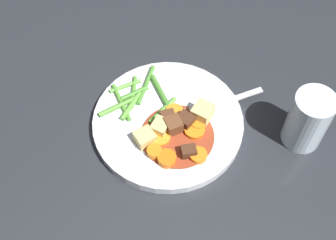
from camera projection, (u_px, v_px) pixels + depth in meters
ground_plane at (168, 126)px, 0.76m from camera, size 3.00×3.00×0.00m
dinner_plate at (168, 123)px, 0.75m from camera, size 0.25×0.25×0.02m
stew_sauce at (178, 136)px, 0.73m from camera, size 0.12×0.12×0.00m
carrot_slice_0 at (175, 113)px, 0.75m from camera, size 0.04×0.04×0.01m
carrot_slice_1 at (167, 159)px, 0.70m from camera, size 0.03×0.03×0.01m
carrot_slice_2 at (198, 155)px, 0.70m from camera, size 0.04×0.04×0.01m
carrot_slice_3 at (195, 130)px, 0.73m from camera, size 0.04×0.04×0.01m
carrot_slice_4 at (198, 123)px, 0.73m from camera, size 0.03×0.03×0.01m
carrot_slice_5 at (160, 137)px, 0.72m from camera, size 0.04×0.04×0.01m
carrot_slice_6 at (154, 152)px, 0.71m from camera, size 0.02×0.02×0.01m
potato_chunk_0 at (146, 139)px, 0.71m from camera, size 0.03×0.04×0.02m
potato_chunk_1 at (202, 113)px, 0.74m from camera, size 0.04×0.04×0.03m
potato_chunk_2 at (161, 127)px, 0.72m from camera, size 0.03×0.03×0.02m
meat_chunk_0 at (166, 118)px, 0.74m from camera, size 0.03×0.03×0.02m
meat_chunk_1 at (189, 152)px, 0.70m from camera, size 0.03×0.03×0.02m
meat_chunk_2 at (173, 125)px, 0.73m from camera, size 0.03×0.03×0.02m
meat_chunk_3 at (185, 121)px, 0.73m from camera, size 0.03×0.02×0.02m
green_bean_0 at (119, 106)px, 0.76m from camera, size 0.03×0.07×0.01m
green_bean_1 at (160, 91)px, 0.77m from camera, size 0.07×0.04×0.01m
green_bean_2 at (126, 85)px, 0.78m from camera, size 0.03×0.05×0.01m
green_bean_3 at (132, 93)px, 0.77m from camera, size 0.05×0.06×0.01m
green_bean_4 at (121, 102)px, 0.76m from camera, size 0.08×0.04×0.01m
green_bean_5 at (134, 94)px, 0.77m from camera, size 0.02×0.05×0.01m
green_bean_6 at (131, 106)px, 0.76m from camera, size 0.02×0.06×0.01m
green_bean_7 at (146, 85)px, 0.78m from camera, size 0.04×0.08×0.01m
green_bean_8 at (162, 111)px, 0.75m from camera, size 0.01×0.06×0.01m
fork at (213, 106)px, 0.76m from camera, size 0.09×0.16×0.00m
water_glass at (308, 120)px, 0.70m from camera, size 0.06×0.06×0.10m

